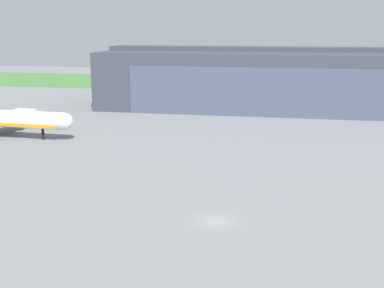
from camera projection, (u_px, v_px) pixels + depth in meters
The scene contains 3 objects.
ground_plane at pixel (216, 221), 61.25m from camera, with size 440.00×440.00×0.00m, color slate.
grass_field_strip at pixel (270, 84), 206.21m from camera, with size 440.00×56.00×0.08m, color #467C3C.
maintenance_hangar at pixel (266, 78), 148.56m from camera, with size 92.95×39.95×17.21m.
Camera 1 is at (8.10, -57.02, 23.06)m, focal length 47.36 mm.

